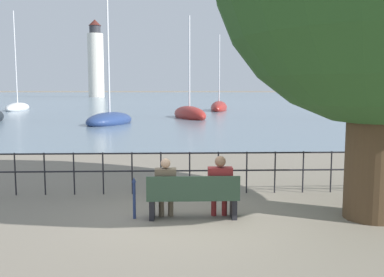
# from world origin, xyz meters

# --- Properties ---
(ground_plane) EXTENTS (1000.00, 1000.00, 0.00)m
(ground_plane) POSITION_xyz_m (0.00, 0.00, 0.00)
(ground_plane) COLOR gray
(harbor_water) EXTENTS (600.00, 300.00, 0.01)m
(harbor_water) POSITION_xyz_m (0.00, 158.81, 0.00)
(harbor_water) COLOR slate
(harbor_water) RESTS_ON ground_plane
(park_bench) EXTENTS (1.85, 0.45, 0.90)m
(park_bench) POSITION_xyz_m (0.00, -0.06, 0.43)
(park_bench) COLOR #334C38
(park_bench) RESTS_ON ground_plane
(seated_person_left) EXTENTS (0.43, 0.35, 1.23)m
(seated_person_left) POSITION_xyz_m (-0.55, 0.01, 0.67)
(seated_person_left) COLOR brown
(seated_person_left) RESTS_ON ground_plane
(seated_person_right) EXTENTS (0.49, 0.35, 1.27)m
(seated_person_right) POSITION_xyz_m (0.55, 0.01, 0.70)
(seated_person_right) COLOR maroon
(seated_person_right) RESTS_ON ground_plane
(promenade_railing) EXTENTS (14.31, 0.04, 1.05)m
(promenade_railing) POSITION_xyz_m (-0.00, 2.04, 0.69)
(promenade_railing) COLOR black
(promenade_railing) RESTS_ON ground_plane
(closed_umbrella) EXTENTS (0.09, 0.09, 0.85)m
(closed_umbrella) POSITION_xyz_m (-1.18, -0.01, 0.47)
(closed_umbrella) COLOR navy
(closed_umbrella) RESTS_ON ground_plane
(sailboat_0) EXTENTS (3.79, 6.93, 9.39)m
(sailboat_0) POSITION_xyz_m (0.87, 29.65, 0.34)
(sailboat_0) COLOR maroon
(sailboat_0) RESTS_ON ground_plane
(sailboat_1) EXTENTS (3.14, 8.36, 9.51)m
(sailboat_1) POSITION_xyz_m (4.89, 43.33, 0.35)
(sailboat_1) COLOR maroon
(sailboat_1) RESTS_ON ground_plane
(sailboat_4) EXTENTS (2.70, 8.07, 12.25)m
(sailboat_4) POSITION_xyz_m (-19.72, 44.77, 0.32)
(sailboat_4) COLOR white
(sailboat_4) RESTS_ON ground_plane
(sailboat_5) EXTENTS (4.12, 5.84, 10.09)m
(sailboat_5) POSITION_xyz_m (-5.24, 23.35, 0.31)
(sailboat_5) COLOR navy
(sailboat_5) RESTS_ON ground_plane
(harbor_lighthouse) EXTENTS (4.90, 4.90, 23.97)m
(harbor_lighthouse) POSITION_xyz_m (-25.39, 128.33, 11.15)
(harbor_lighthouse) COLOR silver
(harbor_lighthouse) RESTS_ON ground_plane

